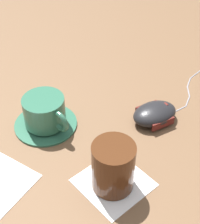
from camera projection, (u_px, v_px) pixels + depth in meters
name	position (u px, v px, depth m)	size (l,w,h in m)	color
ground_plane	(102.00, 145.00, 0.66)	(3.00, 3.00, 0.00)	brown
saucer	(45.00, 124.00, 0.70)	(0.13, 0.13, 0.01)	#2D664C
coffee_cup	(44.00, 112.00, 0.68)	(0.08, 0.11, 0.06)	#2D664C
computer_mouse	(155.00, 114.00, 0.70)	(0.12, 0.11, 0.04)	black
mouse_cable	(197.00, 80.00, 0.82)	(0.28, 0.06, 0.00)	gray
napkin_under_glass	(114.00, 182.00, 0.59)	(0.11, 0.11, 0.00)	white
drinking_glass	(113.00, 167.00, 0.56)	(0.07, 0.07, 0.09)	#4C2814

